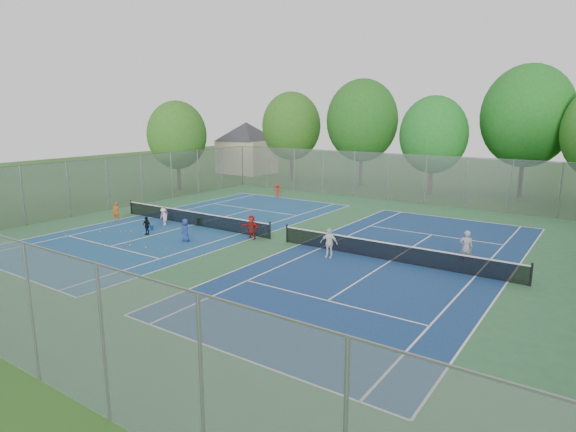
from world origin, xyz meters
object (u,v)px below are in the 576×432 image
object	(u,v)px
instructor	(466,248)
net_left	(193,218)
ball_hopper	(200,221)
ball_crate	(149,228)
net_right	(391,252)

from	to	relation	value
instructor	net_left	bearing A→B (deg)	-9.09
ball_hopper	ball_crate	bearing A→B (deg)	-119.67
instructor	net_right	bearing A→B (deg)	11.25
ball_hopper	instructor	world-z (taller)	instructor
net_left	net_right	bearing A→B (deg)	0.00
net_right	instructor	bearing A→B (deg)	25.45
ball_crate	ball_hopper	bearing A→B (deg)	60.33
ball_crate	instructor	xyz separation A→B (m)	(18.53, 4.10, 0.72)
net_right	instructor	distance (m)	3.60
instructor	ball_hopper	bearing A→B (deg)	-9.98
net_left	instructor	world-z (taller)	instructor
net_left	ball_crate	world-z (taller)	net_left
ball_crate	instructor	size ratio (longest dim) A/B	0.20
net_right	ball_hopper	distance (m)	13.68
net_left	ball_crate	size ratio (longest dim) A/B	36.77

